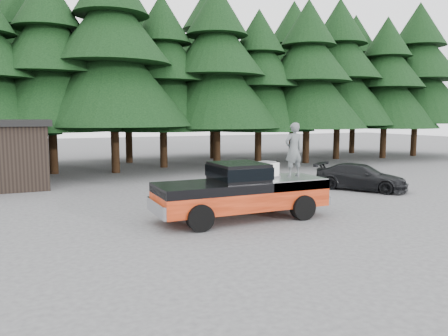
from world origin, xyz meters
name	(u,v)px	position (x,y,z in m)	size (l,w,h in m)	color
ground	(229,223)	(0.00, 0.00, 0.00)	(120.00, 120.00, 0.00)	#464648
pickup_truck	(241,199)	(0.64, 0.43, 0.67)	(6.00, 2.04, 1.33)	#E0461A
truck_cab	(238,172)	(0.54, 0.43, 1.62)	(1.66, 1.90, 0.59)	black
air_compressor	(266,171)	(1.71, 0.59, 1.58)	(0.73, 0.61, 0.50)	silver
man_on_bed	(294,150)	(2.77, 0.52, 2.29)	(0.70, 0.46, 1.91)	#565C5E
parked_car	(361,177)	(8.42, 3.38, 0.61)	(1.72, 4.22, 1.22)	black
treeline	(127,52)	(0.42, 17.20, 7.72)	(60.15, 16.05, 17.50)	black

